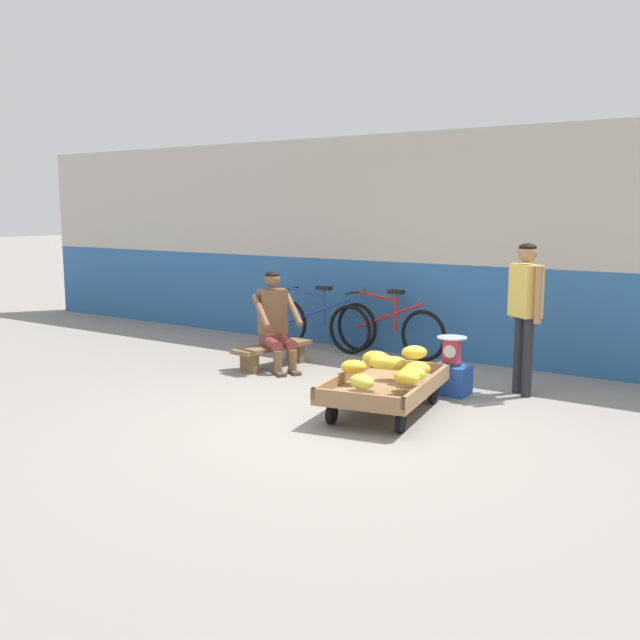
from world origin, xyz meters
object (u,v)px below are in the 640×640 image
(weighing_scale, at_px, (452,350))
(banana_cart, at_px, (385,388))
(bicycle_near_left, at_px, (317,323))
(bicycle_far_left, at_px, (389,329))
(customer_adult, at_px, (525,302))
(vendor_seated, at_px, (275,321))
(low_bench, at_px, (273,350))
(plastic_crate, at_px, (451,380))

(weighing_scale, bearing_deg, banana_cart, -102.05)
(banana_cart, xyz_separation_m, bicycle_near_left, (-2.25, 2.15, 0.11))
(bicycle_far_left, height_order, customer_adult, customer_adult)
(banana_cart, relative_size, vendor_seated, 1.38)
(vendor_seated, distance_m, bicycle_far_left, 1.59)
(weighing_scale, bearing_deg, bicycle_far_left, 137.86)
(low_bench, relative_size, bicycle_near_left, 0.68)
(bicycle_near_left, height_order, bicycle_far_left, same)
(low_bench, distance_m, bicycle_near_left, 1.21)
(banana_cart, bearing_deg, customer_adult, 59.61)
(low_bench, distance_m, plastic_crate, 2.28)
(weighing_scale, xyz_separation_m, bicycle_far_left, (-1.47, 1.33, -0.10))
(weighing_scale, distance_m, customer_adult, 0.87)
(banana_cart, xyz_separation_m, vendor_seated, (-2.00, 0.92, 0.33))
(banana_cart, height_order, bicycle_near_left, bicycle_near_left)
(low_bench, bearing_deg, plastic_crate, 0.34)
(banana_cart, distance_m, customer_adult, 1.75)
(banana_cart, distance_m, low_bench, 2.29)
(customer_adult, bearing_deg, plastic_crate, -146.61)
(weighing_scale, bearing_deg, customer_adult, 33.47)
(low_bench, bearing_deg, bicycle_near_left, 98.62)
(plastic_crate, bearing_deg, bicycle_far_left, 137.88)
(vendor_seated, relative_size, bicycle_near_left, 0.69)
(vendor_seated, relative_size, weighing_scale, 3.80)
(customer_adult, bearing_deg, weighing_scale, -146.53)
(plastic_crate, bearing_deg, weighing_scale, -90.00)
(banana_cart, height_order, vendor_seated, vendor_seated)
(low_bench, height_order, vendor_seated, vendor_seated)
(low_bench, xyz_separation_m, weighing_scale, (2.28, 0.01, 0.25))
(weighing_scale, height_order, bicycle_far_left, bicycle_far_left)
(low_bench, xyz_separation_m, bicycle_far_left, (0.81, 1.35, 0.15))
(customer_adult, bearing_deg, banana_cart, -120.39)
(vendor_seated, xyz_separation_m, bicycle_far_left, (0.73, 1.39, -0.21))
(low_bench, relative_size, customer_adult, 0.74)
(banana_cart, xyz_separation_m, bicycle_far_left, (-1.26, 2.31, 0.11))
(banana_cart, bearing_deg, low_bench, 154.93)
(bicycle_near_left, bearing_deg, vendor_seated, -78.32)
(low_bench, distance_m, weighing_scale, 2.30)
(low_bench, height_order, plastic_crate, plastic_crate)
(weighing_scale, height_order, customer_adult, customer_adult)
(vendor_seated, bearing_deg, weighing_scale, 1.52)
(low_bench, bearing_deg, bicycle_far_left, 58.97)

